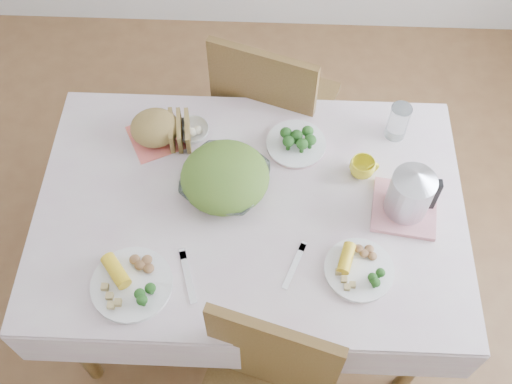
{
  "coord_description": "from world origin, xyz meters",
  "views": [
    {
      "loc": [
        0.07,
        -1.09,
        2.55
      ],
      "look_at": [
        0.02,
        0.02,
        0.82
      ],
      "focal_mm": 42.0,
      "sensor_mm": 36.0,
      "label": 1
    }
  ],
  "objects_px": {
    "salad_bowl": "(225,181)",
    "dinner_plate_right": "(359,270)",
    "chair_far": "(277,111)",
    "dining_table": "(251,255)",
    "electric_kettle": "(411,191)",
    "dinner_plate_left": "(132,285)",
    "yellow_mug": "(362,168)"
  },
  "relations": [
    {
      "from": "dining_table",
      "to": "electric_kettle",
      "type": "xyz_separation_m",
      "value": [
        0.54,
        0.01,
        0.51
      ]
    },
    {
      "from": "chair_far",
      "to": "salad_bowl",
      "type": "bearing_deg",
      "value": 92.51
    },
    {
      "from": "salad_bowl",
      "to": "dinner_plate_right",
      "type": "height_order",
      "value": "salad_bowl"
    },
    {
      "from": "dining_table",
      "to": "yellow_mug",
      "type": "distance_m",
      "value": 0.6
    },
    {
      "from": "chair_far",
      "to": "dinner_plate_right",
      "type": "xyz_separation_m",
      "value": [
        0.28,
        -0.93,
        0.31
      ]
    },
    {
      "from": "chair_far",
      "to": "dinner_plate_left",
      "type": "distance_m",
      "value": 1.15
    },
    {
      "from": "chair_far",
      "to": "salad_bowl",
      "type": "relative_size",
      "value": 3.43
    },
    {
      "from": "chair_far",
      "to": "salad_bowl",
      "type": "xyz_separation_m",
      "value": [
        -0.18,
        -0.62,
        0.33
      ]
    },
    {
      "from": "chair_far",
      "to": "electric_kettle",
      "type": "height_order",
      "value": "electric_kettle"
    },
    {
      "from": "dinner_plate_left",
      "to": "yellow_mug",
      "type": "relative_size",
      "value": 2.86
    },
    {
      "from": "yellow_mug",
      "to": "chair_far",
      "type": "bearing_deg",
      "value": 119.54
    },
    {
      "from": "dinner_plate_right",
      "to": "yellow_mug",
      "type": "height_order",
      "value": "yellow_mug"
    },
    {
      "from": "dinner_plate_right",
      "to": "electric_kettle",
      "type": "xyz_separation_m",
      "value": [
        0.17,
        0.24,
        0.11
      ]
    },
    {
      "from": "yellow_mug",
      "to": "dinner_plate_left",
      "type": "bearing_deg",
      "value": -148.07
    },
    {
      "from": "dinner_plate_left",
      "to": "dinner_plate_right",
      "type": "bearing_deg",
      "value": 6.46
    },
    {
      "from": "dinner_plate_left",
      "to": "electric_kettle",
      "type": "distance_m",
      "value": 0.96
    },
    {
      "from": "dining_table",
      "to": "yellow_mug",
      "type": "height_order",
      "value": "yellow_mug"
    },
    {
      "from": "dining_table",
      "to": "chair_far",
      "type": "relative_size",
      "value": 1.39
    },
    {
      "from": "chair_far",
      "to": "dinner_plate_left",
      "type": "height_order",
      "value": "chair_far"
    },
    {
      "from": "dining_table",
      "to": "salad_bowl",
      "type": "relative_size",
      "value": 4.77
    },
    {
      "from": "salad_bowl",
      "to": "yellow_mug",
      "type": "relative_size",
      "value": 3.17
    },
    {
      "from": "dining_table",
      "to": "yellow_mug",
      "type": "xyz_separation_m",
      "value": [
        0.39,
        0.15,
        0.42
      ]
    },
    {
      "from": "salad_bowl",
      "to": "yellow_mug",
      "type": "bearing_deg",
      "value": 9.24
    },
    {
      "from": "dinner_plate_left",
      "to": "electric_kettle",
      "type": "relative_size",
      "value": 1.27
    },
    {
      "from": "dinner_plate_left",
      "to": "dining_table",
      "type": "bearing_deg",
      "value": 41.31
    },
    {
      "from": "salad_bowl",
      "to": "dinner_plate_right",
      "type": "bearing_deg",
      "value": -34.24
    },
    {
      "from": "salad_bowl",
      "to": "dining_table",
      "type": "bearing_deg",
      "value": -39.15
    },
    {
      "from": "chair_far",
      "to": "dinner_plate_right",
      "type": "relative_size",
      "value": 4.39
    },
    {
      "from": "dining_table",
      "to": "electric_kettle",
      "type": "distance_m",
      "value": 0.74
    },
    {
      "from": "dinner_plate_left",
      "to": "salad_bowl",
      "type": "bearing_deg",
      "value": 55.18
    },
    {
      "from": "salad_bowl",
      "to": "electric_kettle",
      "type": "distance_m",
      "value": 0.64
    },
    {
      "from": "dining_table",
      "to": "chair_far",
      "type": "xyz_separation_m",
      "value": [
        0.09,
        0.69,
        0.09
      ]
    }
  ]
}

